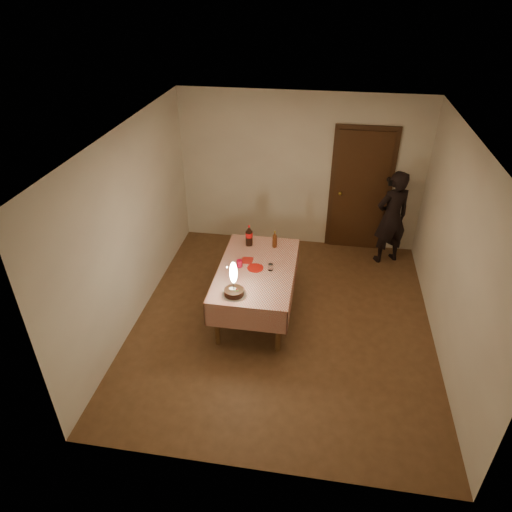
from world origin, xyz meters
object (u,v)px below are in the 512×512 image
at_px(dining_table, 257,274).
at_px(red_plate, 255,268).
at_px(birthday_cake, 234,286).
at_px(photographer, 392,218).
at_px(red_cup, 239,263).
at_px(cola_bottle, 249,236).
at_px(clear_cup, 271,267).
at_px(amber_bottle_right, 275,240).

distance_m(dining_table, red_plate, 0.10).
distance_m(birthday_cake, photographer, 3.12).
bearing_deg(photographer, red_cup, -141.73).
bearing_deg(birthday_cake, cola_bottle, 91.06).
xyz_separation_m(clear_cup, cola_bottle, (-0.39, 0.60, 0.11)).
xyz_separation_m(birthday_cake, amber_bottle_right, (0.35, 1.22, -0.02)).
height_order(birthday_cake, red_plate, birthday_cake).
bearing_deg(cola_bottle, dining_table, -70.82).
height_order(birthday_cake, cola_bottle, birthday_cake).
distance_m(cola_bottle, photographer, 2.38).
distance_m(red_plate, amber_bottle_right, 0.63).
bearing_deg(red_plate, photographer, 41.38).
bearing_deg(red_plate, amber_bottle_right, 72.66).
height_order(dining_table, birthday_cake, birthday_cake).
height_order(dining_table, amber_bottle_right, amber_bottle_right).
height_order(red_cup, cola_bottle, cola_bottle).
height_order(birthday_cake, amber_bottle_right, birthday_cake).
bearing_deg(clear_cup, red_cup, 177.99).
xyz_separation_m(amber_bottle_right, photographer, (1.73, 1.10, -0.06)).
bearing_deg(dining_table, amber_bottle_right, 73.92).
xyz_separation_m(cola_bottle, photographer, (2.11, 1.10, -0.09)).
bearing_deg(red_plate, dining_table, 29.38).
distance_m(red_plate, photographer, 2.56).
xyz_separation_m(birthday_cake, red_plate, (0.16, 0.62, -0.13)).
relative_size(red_plate, red_cup, 2.20).
xyz_separation_m(dining_table, cola_bottle, (-0.20, 0.58, 0.25)).
height_order(birthday_cake, red_cup, birthday_cake).
xyz_separation_m(dining_table, amber_bottle_right, (0.17, 0.59, 0.22)).
relative_size(birthday_cake, photographer, 0.30).
bearing_deg(birthday_cake, photographer, 48.00).
bearing_deg(cola_bottle, clear_cup, -56.73).
height_order(birthday_cake, photographer, photographer).
bearing_deg(photographer, dining_table, -138.53).
relative_size(dining_table, red_cup, 17.20).
bearing_deg(dining_table, red_cup, -179.22).
height_order(clear_cup, amber_bottle_right, amber_bottle_right).
relative_size(birthday_cake, clear_cup, 5.26).
relative_size(dining_table, clear_cup, 19.11).
distance_m(dining_table, birthday_cake, 0.70).
distance_m(cola_bottle, amber_bottle_right, 0.37).
relative_size(dining_table, photographer, 1.10).
bearing_deg(cola_bottle, photographer, 27.60).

